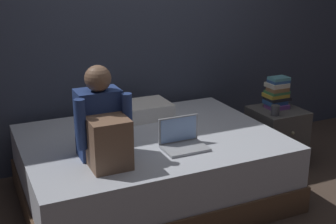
{
  "coord_description": "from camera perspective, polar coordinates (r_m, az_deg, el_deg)",
  "views": [
    {
      "loc": [
        -1.46,
        -2.75,
        1.82
      ],
      "look_at": [
        -0.14,
        0.1,
        0.78
      ],
      "focal_mm": 47.94,
      "sensor_mm": 36.0,
      "label": 1
    }
  ],
  "objects": [
    {
      "name": "bed",
      "position": [
        3.65,
        -2.23,
        -6.98
      ],
      "size": [
        2.0,
        1.5,
        0.53
      ],
      "color": "brown",
      "rests_on": "ground_plane"
    },
    {
      "name": "laptop",
      "position": [
        3.3,
        1.83,
        -3.64
      ],
      "size": [
        0.32,
        0.23,
        0.22
      ],
      "color": "#9EA0A5",
      "rests_on": "bed"
    },
    {
      "name": "book_stack",
      "position": [
        4.23,
        13.68,
        2.32
      ],
      "size": [
        0.22,
        0.18,
        0.29
      ],
      "color": "#703D84",
      "rests_on": "nightstand"
    },
    {
      "name": "ground_plane",
      "position": [
        3.61,
        2.72,
        -12.03
      ],
      "size": [
        8.0,
        8.0,
        0.0
      ],
      "primitive_type": "plane",
      "color": "#47382D"
    },
    {
      "name": "pillow",
      "position": [
        3.94,
        -3.84,
        0.17
      ],
      "size": [
        0.56,
        0.36,
        0.13
      ],
      "primitive_type": "cube",
      "color": "silver",
      "rests_on": "bed"
    },
    {
      "name": "wall_back",
      "position": [
        4.23,
        -4.69,
        11.89
      ],
      "size": [
        5.6,
        0.1,
        2.7
      ],
      "primitive_type": "cube",
      "color": "#383D4C",
      "rests_on": "ground_plane"
    },
    {
      "name": "person_sitting",
      "position": [
        3.06,
        -8.31,
        -1.73
      ],
      "size": [
        0.39,
        0.44,
        0.66
      ],
      "color": "navy",
      "rests_on": "bed"
    },
    {
      "name": "nightstand",
      "position": [
        4.32,
        13.55,
        -3.16
      ],
      "size": [
        0.44,
        0.46,
        0.55
      ],
      "color": "#474442",
      "rests_on": "ground_plane"
    },
    {
      "name": "mug",
      "position": [
        4.05,
        13.48,
        0.21
      ],
      "size": [
        0.08,
        0.08,
        0.09
      ],
      "primitive_type": "cylinder",
      "color": "#3D3D42",
      "rests_on": "nightstand"
    }
  ]
}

